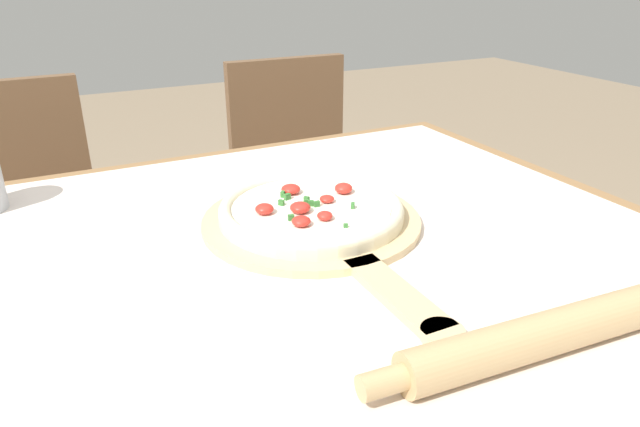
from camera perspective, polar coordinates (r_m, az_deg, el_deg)
dining_table at (r=0.87m, az=-1.68°, el=-10.42°), size 1.17×1.02×0.76m
towel_cloth at (r=0.81m, az=-1.77°, el=-3.84°), size 1.09×0.94×0.00m
pizza_peel at (r=0.87m, az=-0.23°, el=-1.25°), size 0.34×0.52×0.01m
pizza at (r=0.88m, az=-0.89°, el=0.42°), size 0.28×0.28×0.04m
rolling_pin at (r=0.65m, az=21.91°, el=-11.04°), size 0.44×0.07×0.05m
chair_left at (r=1.67m, az=-27.30°, el=-1.48°), size 0.41×0.41×0.87m
chair_right at (r=1.80m, az=-2.10°, el=3.17°), size 0.41×0.41×0.87m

